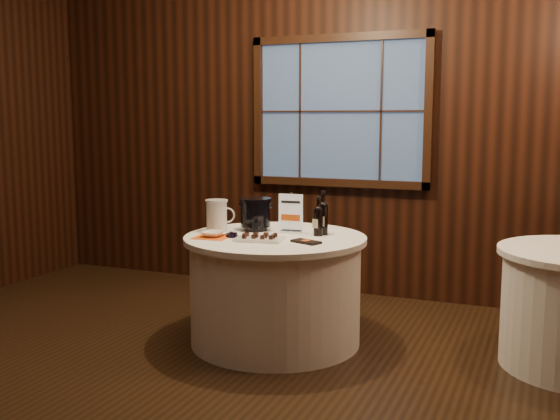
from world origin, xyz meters
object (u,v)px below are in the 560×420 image
at_px(chocolate_box, 306,242).
at_px(grape_bunch, 233,235).
at_px(main_table, 275,289).
at_px(ice_bucket, 256,213).
at_px(port_bottle_right, 323,216).
at_px(chocolate_plate, 259,238).
at_px(port_bottle_left, 318,219).
at_px(cracker_bowl, 213,234).
at_px(glass_pitcher, 217,215).
at_px(sign_stand, 291,219).

relative_size(chocolate_box, grape_bunch, 1.22).
distance_m(main_table, ice_bucket, 0.58).
distance_m(port_bottle_right, grape_bunch, 0.65).
bearing_deg(chocolate_box, chocolate_plate, -152.56).
relative_size(port_bottle_right, grape_bunch, 1.93).
distance_m(port_bottle_right, chocolate_plate, 0.51).
bearing_deg(chocolate_box, grape_bunch, -158.14).
xyz_separation_m(port_bottle_left, grape_bunch, (-0.52, -0.29, -0.10)).
height_order(ice_bucket, cracker_bowl, ice_bucket).
distance_m(port_bottle_left, ice_bucket, 0.50).
height_order(main_table, cracker_bowl, cracker_bowl).
height_order(port_bottle_left, chocolate_plate, port_bottle_left).
relative_size(main_table, glass_pitcher, 5.49).
bearing_deg(main_table, sign_stand, 73.66).
bearing_deg(chocolate_plate, sign_stand, 77.19).
bearing_deg(port_bottle_left, grape_bunch, -129.93).
height_order(port_bottle_right, grape_bunch, port_bottle_right).
bearing_deg(chocolate_box, port_bottle_right, 111.76).
xyz_separation_m(port_bottle_right, chocolate_plate, (-0.32, -0.38, -0.12)).
relative_size(chocolate_plate, glass_pitcher, 1.48).
bearing_deg(ice_bucket, port_bottle_left, -3.68).
xyz_separation_m(grape_bunch, glass_pitcher, (-0.22, 0.17, 0.10)).
xyz_separation_m(main_table, chocolate_box, (0.29, -0.16, 0.39)).
bearing_deg(sign_stand, main_table, -111.04).
bearing_deg(port_bottle_right, chocolate_box, -87.14).
bearing_deg(ice_bucket, sign_stand, 2.16).
bearing_deg(sign_stand, cracker_bowl, -143.20).
bearing_deg(glass_pitcher, chocolate_box, -31.09).
bearing_deg(port_bottle_left, port_bottle_right, 98.34).
height_order(main_table, ice_bucket, ice_bucket).
xyz_separation_m(main_table, glass_pitcher, (-0.46, 0.01, 0.50)).
xyz_separation_m(sign_stand, glass_pitcher, (-0.51, -0.17, 0.02)).
xyz_separation_m(port_bottle_right, grape_bunch, (-0.53, -0.35, -0.12)).
xyz_separation_m(sign_stand, chocolate_box, (0.24, -0.33, -0.09)).
relative_size(ice_bucket, cracker_bowl, 1.57).
relative_size(port_bottle_left, grape_bunch, 1.73).
bearing_deg(grape_bunch, main_table, 33.89).
xyz_separation_m(sign_stand, grape_bunch, (-0.30, -0.34, -0.08)).
relative_size(sign_stand, chocolate_plate, 0.84).
bearing_deg(port_bottle_left, sign_stand, -170.17).
distance_m(port_bottle_left, grape_bunch, 0.60).
bearing_deg(port_bottle_left, cracker_bowl, -132.00).
height_order(grape_bunch, cracker_bowl, cracker_bowl).
relative_size(chocolate_box, cracker_bowl, 1.29).
height_order(sign_stand, chocolate_box, sign_stand).
bearing_deg(main_table, grape_bunch, -146.11).
bearing_deg(chocolate_plate, glass_pitcher, 155.16).
bearing_deg(chocolate_box, glass_pitcher, -171.08).
xyz_separation_m(port_bottle_right, glass_pitcher, (-0.75, -0.18, -0.02)).
distance_m(main_table, port_bottle_right, 0.62).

